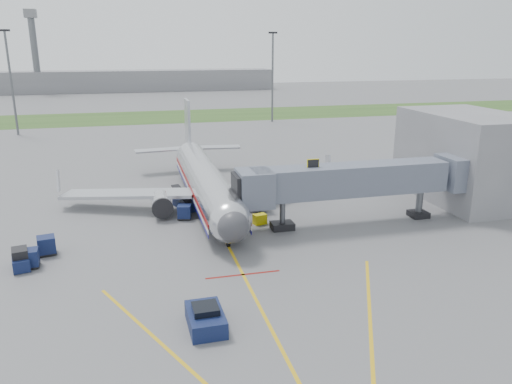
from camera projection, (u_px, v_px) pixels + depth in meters
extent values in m
plane|color=#565659|center=(233.00, 255.00, 43.05)|extent=(400.00, 400.00, 0.00)
cube|color=#2D4C1E|center=(161.00, 117.00, 126.76)|extent=(300.00, 25.00, 0.01)
cube|color=gold|center=(238.00, 264.00, 41.19)|extent=(0.25, 50.00, 0.01)
cube|color=maroon|center=(243.00, 275.00, 39.33)|extent=(6.00, 0.25, 0.01)
cube|color=gold|center=(180.00, 360.00, 28.62)|extent=(9.52, 20.04, 0.01)
cube|color=gold|center=(371.00, 332.00, 31.44)|extent=(9.52, 20.04, 0.01)
cylinder|color=silver|center=(206.00, 181.00, 56.24)|extent=(3.80, 28.00, 3.80)
sphere|color=silver|center=(230.00, 222.00, 43.22)|extent=(3.80, 3.80, 3.80)
sphere|color=#38383D|center=(233.00, 227.00, 42.01)|extent=(2.74, 2.74, 2.74)
cube|color=black|center=(231.00, 217.00, 42.70)|extent=(2.20, 1.20, 0.55)
cone|color=silver|center=(188.00, 152.00, 71.59)|extent=(3.80, 5.00, 3.80)
cube|color=#B7BAC1|center=(188.00, 125.00, 70.00)|extent=(0.35, 4.20, 7.00)
cube|color=#B7BAC1|center=(129.00, 194.00, 54.50)|extent=(15.10, 8.59, 1.13)
cube|color=#B7BAC1|center=(278.00, 184.00, 58.50)|extent=(15.10, 8.59, 1.13)
cylinder|color=silver|center=(161.00, 204.00, 52.61)|extent=(2.10, 3.60, 2.10)
cylinder|color=silver|center=(257.00, 197.00, 55.06)|extent=(2.10, 3.60, 2.10)
cube|color=maroon|center=(223.00, 183.00, 56.79)|extent=(0.05, 28.00, 0.45)
cube|color=navy|center=(223.00, 190.00, 57.05)|extent=(0.05, 28.00, 0.35)
cylinder|color=black|center=(228.00, 243.00, 44.83)|extent=(0.28, 0.70, 0.70)
cylinder|color=black|center=(183.00, 200.00, 56.73)|extent=(0.50, 1.00, 1.00)
cylinder|color=black|center=(228.00, 197.00, 57.96)|extent=(0.50, 1.00, 1.00)
cube|color=slate|center=(350.00, 179.00, 49.47)|extent=(20.00, 3.00, 3.00)
cube|color=slate|center=(255.00, 188.00, 47.22)|extent=(3.20, 3.60, 3.40)
cube|color=black|center=(242.00, 189.00, 46.93)|extent=(1.60, 3.00, 2.80)
cube|color=#D5C80C|center=(313.00, 164.00, 48.02)|extent=(1.20, 0.15, 1.00)
cylinder|color=#595B60|center=(282.00, 214.00, 48.68)|extent=(0.56, 0.56, 3.10)
cube|color=black|center=(282.00, 226.00, 49.02)|extent=(2.20, 1.60, 0.70)
cylinder|color=#595B60|center=(419.00, 203.00, 52.21)|extent=(0.70, 0.70, 3.10)
cube|color=black|center=(418.00, 214.00, 52.56)|extent=(1.80, 1.80, 0.60)
cube|color=slate|center=(456.00, 172.00, 52.29)|extent=(3.00, 4.00, 3.40)
cube|color=slate|center=(467.00, 156.00, 58.00)|extent=(10.00, 16.00, 10.00)
cylinder|color=#595B60|center=(12.00, 85.00, 98.29)|extent=(0.44, 0.44, 20.00)
cube|color=black|center=(4.00, 30.00, 95.41)|extent=(2.00, 0.40, 0.40)
cylinder|color=#595B60|center=(272.00, 79.00, 115.88)|extent=(0.44, 0.44, 20.00)
cube|color=black|center=(273.00, 33.00, 113.00)|extent=(2.00, 0.40, 0.40)
cube|color=slate|center=(122.00, 81.00, 197.70)|extent=(120.00, 14.00, 8.00)
cylinder|color=#595B60|center=(35.00, 55.00, 183.17)|extent=(2.40, 2.40, 28.00)
cube|color=slate|center=(30.00, 13.00, 179.08)|extent=(4.00, 4.00, 3.00)
cube|color=#0C1A37|center=(206.00, 319.00, 31.85)|extent=(2.30, 3.69, 1.12)
cube|color=black|center=(205.00, 309.00, 31.65)|extent=(1.65, 1.65, 0.51)
cylinder|color=black|center=(195.00, 335.00, 30.44)|extent=(0.24, 0.82, 0.81)
cylinder|color=black|center=(224.00, 330.00, 30.90)|extent=(0.24, 0.82, 0.81)
cylinder|color=black|center=(189.00, 313.00, 32.89)|extent=(0.24, 0.82, 0.81)
cylinder|color=black|center=(216.00, 309.00, 33.35)|extent=(0.24, 0.82, 0.81)
cube|color=#0C1A37|center=(21.00, 262.00, 40.30)|extent=(1.76, 2.66, 0.98)
cube|color=black|center=(20.00, 253.00, 40.07)|extent=(1.48, 1.78, 0.68)
cylinder|color=black|center=(15.00, 271.00, 39.42)|extent=(0.31, 0.52, 0.49)
cylinder|color=black|center=(29.00, 269.00, 39.84)|extent=(0.31, 0.52, 0.49)
cylinder|color=black|center=(15.00, 263.00, 40.93)|extent=(0.31, 0.52, 0.49)
cylinder|color=black|center=(28.00, 260.00, 41.35)|extent=(0.31, 0.52, 0.49)
cube|color=#0C1A37|center=(46.00, 245.00, 42.94)|extent=(1.69, 1.69, 1.45)
cube|color=black|center=(47.00, 252.00, 43.14)|extent=(1.74, 1.74, 0.11)
cylinder|color=black|center=(41.00, 256.00, 42.44)|extent=(0.25, 0.29, 0.26)
cylinder|color=black|center=(55.00, 254.00, 42.89)|extent=(0.25, 0.29, 0.26)
cylinder|color=black|center=(40.00, 252.00, 43.42)|extent=(0.25, 0.29, 0.26)
cylinder|color=black|center=(54.00, 249.00, 43.87)|extent=(0.25, 0.29, 0.26)
cube|color=#0C1A37|center=(29.00, 258.00, 40.41)|extent=(1.49, 1.49, 1.38)
cube|color=black|center=(31.00, 265.00, 40.61)|extent=(1.53, 1.53, 0.11)
cylinder|color=black|center=(23.00, 269.00, 39.97)|extent=(0.22, 0.26, 0.25)
cylinder|color=black|center=(37.00, 268.00, 40.30)|extent=(0.22, 0.26, 0.25)
cylinder|color=black|center=(24.00, 264.00, 40.94)|extent=(0.22, 0.26, 0.25)
cylinder|color=black|center=(38.00, 262.00, 41.27)|extent=(0.22, 0.26, 0.25)
cube|color=#0C1A37|center=(184.00, 211.00, 51.78)|extent=(1.58, 1.58, 1.34)
cube|color=black|center=(185.00, 217.00, 51.97)|extent=(1.64, 1.64, 0.10)
cylinder|color=black|center=(179.00, 219.00, 51.46)|extent=(0.24, 0.28, 0.24)
cylinder|color=black|center=(189.00, 219.00, 51.50)|extent=(0.24, 0.28, 0.24)
cylinder|color=black|center=(180.00, 216.00, 52.45)|extent=(0.24, 0.28, 0.24)
cylinder|color=black|center=(190.00, 216.00, 52.50)|extent=(0.24, 0.28, 0.24)
cube|color=#0C1A37|center=(185.00, 204.00, 55.30)|extent=(2.63, 3.96, 0.92)
cube|color=black|center=(183.00, 195.00, 55.43)|extent=(2.30, 4.20, 1.45)
cylinder|color=black|center=(187.00, 210.00, 54.01)|extent=(0.41, 0.62, 0.57)
cylinder|color=black|center=(195.00, 208.00, 54.57)|extent=(0.41, 0.62, 0.57)
cylinder|color=black|center=(176.00, 203.00, 56.12)|extent=(0.41, 0.62, 0.57)
cylinder|color=black|center=(184.00, 202.00, 56.68)|extent=(0.41, 0.62, 0.57)
cube|color=#D5C80C|center=(260.00, 219.00, 50.40)|extent=(1.44, 1.12, 1.03)
cylinder|color=black|center=(256.00, 223.00, 50.32)|extent=(0.22, 0.29, 0.26)
cylinder|color=black|center=(264.00, 222.00, 50.69)|extent=(0.22, 0.29, 0.26)
imported|color=#B9E11A|center=(157.00, 198.00, 56.46)|extent=(0.70, 0.69, 1.63)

